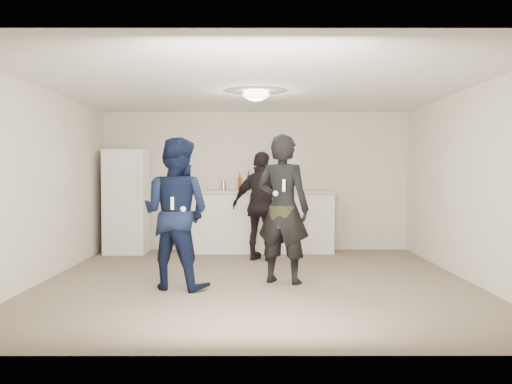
{
  "coord_description": "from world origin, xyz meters",
  "views": [
    {
      "loc": [
        -0.01,
        -7.33,
        1.41
      ],
      "look_at": [
        0.0,
        0.2,
        1.15
      ],
      "focal_mm": 40.0,
      "sensor_mm": 36.0,
      "label": 1
    }
  ],
  "objects_px": {
    "woman": "(283,209)",
    "spectator": "(262,206)",
    "shaker": "(224,186)",
    "man": "(176,213)",
    "counter": "(259,223)",
    "fridge": "(127,202)"
  },
  "relations": [
    {
      "from": "man",
      "to": "counter",
      "type": "bearing_deg",
      "value": -87.28
    },
    {
      "from": "shaker",
      "to": "man",
      "type": "xyz_separation_m",
      "value": [
        -0.41,
        -3.08,
        -0.26
      ]
    },
    {
      "from": "shaker",
      "to": "fridge",
      "type": "bearing_deg",
      "value": -178.72
    },
    {
      "from": "fridge",
      "to": "woman",
      "type": "distance_m",
      "value": 3.76
    },
    {
      "from": "fridge",
      "to": "shaker",
      "type": "distance_m",
      "value": 1.71
    },
    {
      "from": "man",
      "to": "spectator",
      "type": "xyz_separation_m",
      "value": [
        1.08,
        2.2,
        -0.04
      ]
    },
    {
      "from": "fridge",
      "to": "woman",
      "type": "height_order",
      "value": "woman"
    },
    {
      "from": "shaker",
      "to": "man",
      "type": "relative_size",
      "value": 0.09
    },
    {
      "from": "man",
      "to": "woman",
      "type": "relative_size",
      "value": 0.97
    },
    {
      "from": "counter",
      "to": "spectator",
      "type": "distance_m",
      "value": 0.98
    },
    {
      "from": "shaker",
      "to": "man",
      "type": "distance_m",
      "value": 3.12
    },
    {
      "from": "man",
      "to": "woman",
      "type": "xyz_separation_m",
      "value": [
        1.31,
        0.33,
        0.03
      ]
    },
    {
      "from": "counter",
      "to": "man",
      "type": "relative_size",
      "value": 1.42
    },
    {
      "from": "fridge",
      "to": "woman",
      "type": "relative_size",
      "value": 0.95
    },
    {
      "from": "shaker",
      "to": "woman",
      "type": "height_order",
      "value": "woman"
    },
    {
      "from": "woman",
      "to": "spectator",
      "type": "distance_m",
      "value": 1.89
    },
    {
      "from": "man",
      "to": "woman",
      "type": "distance_m",
      "value": 1.36
    },
    {
      "from": "shaker",
      "to": "spectator",
      "type": "relative_size",
      "value": 0.1
    },
    {
      "from": "woman",
      "to": "fridge",
      "type": "bearing_deg",
      "value": -23.6
    },
    {
      "from": "fridge",
      "to": "man",
      "type": "relative_size",
      "value": 0.98
    },
    {
      "from": "counter",
      "to": "shaker",
      "type": "height_order",
      "value": "shaker"
    },
    {
      "from": "counter",
      "to": "fridge",
      "type": "bearing_deg",
      "value": -178.26
    }
  ]
}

